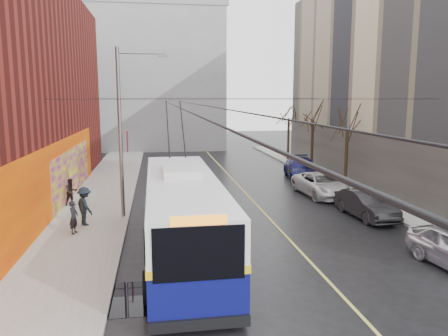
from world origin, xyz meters
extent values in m
plane|color=black|center=(0.00, 0.00, 0.00)|extent=(140.00, 140.00, 0.00)
cube|color=gray|center=(-8.00, 12.00, 0.07)|extent=(4.00, 60.00, 0.15)
cube|color=gray|center=(9.00, 12.00, 0.07)|extent=(2.00, 60.00, 0.15)
cube|color=#BFB74C|center=(1.50, 14.00, 0.00)|extent=(0.12, 50.00, 0.01)
cube|color=#D83E04|center=(-9.96, 10.00, 2.00)|extent=(0.08, 28.00, 4.00)
cube|color=#970590|center=(-9.92, 16.00, 1.60)|extent=(0.06, 12.00, 3.20)
cube|color=#4C4742|center=(9.97, 14.00, 2.00)|extent=(0.06, 36.00, 4.00)
cube|color=gray|center=(-6.00, 45.00, 9.00)|extent=(20.00, 12.00, 18.00)
cylinder|color=slate|center=(-6.30, 10.00, 4.50)|extent=(0.20, 0.20, 9.00)
cube|color=maroon|center=(-5.95, 10.00, 4.20)|extent=(0.04, 0.60, 1.10)
cylinder|color=slate|center=(-5.10, 10.00, 8.70)|extent=(2.40, 0.10, 0.10)
cube|color=slate|center=(-4.00, 10.00, 8.60)|extent=(0.50, 0.22, 0.12)
cylinder|color=black|center=(-3.80, 15.00, 6.20)|extent=(0.02, 60.00, 0.02)
cylinder|color=black|center=(-2.80, 15.00, 6.20)|extent=(0.02, 60.00, 0.02)
cylinder|color=black|center=(0.00, 6.00, 6.40)|extent=(18.00, 0.02, 0.02)
cylinder|color=black|center=(0.00, 22.00, 6.40)|extent=(18.00, 0.02, 0.02)
cylinder|color=black|center=(9.00, 16.00, 2.10)|extent=(0.24, 0.24, 4.20)
cylinder|color=black|center=(9.00, 23.00, 2.24)|extent=(0.24, 0.24, 4.48)
cylinder|color=black|center=(9.00, 30.00, 2.18)|extent=(0.24, 0.24, 4.37)
cube|color=black|center=(-5.61, 0.36, 0.00)|extent=(2.00, 2.61, 0.01)
ellipsoid|color=slate|center=(-3.29, 7.69, 7.32)|extent=(0.44, 0.20, 0.12)
ellipsoid|color=slate|center=(0.42, 11.05, 8.40)|extent=(0.44, 0.20, 0.12)
ellipsoid|color=slate|center=(-4.15, 11.54, 5.90)|extent=(0.44, 0.20, 0.12)
cube|color=#0B0D54|center=(-3.44, 4.21, 1.02)|extent=(2.91, 12.96, 1.62)
cube|color=silver|center=(-3.44, 4.21, 2.53)|extent=(2.91, 12.96, 1.40)
cube|color=gold|center=(-3.44, 4.21, 1.83)|extent=(2.95, 13.01, 0.24)
cube|color=black|center=(-3.39, -2.27, 2.37)|extent=(2.48, 0.06, 1.51)
cube|color=black|center=(-3.49, 10.70, 2.37)|extent=(2.48, 0.06, 1.29)
cube|color=black|center=(-4.86, 4.20, 2.43)|extent=(0.14, 11.86, 1.08)
cube|color=black|center=(-2.02, 4.23, 2.43)|extent=(0.14, 11.86, 1.08)
cube|color=silver|center=(-3.45, 5.29, 3.40)|extent=(1.54, 3.25, 0.32)
cube|color=black|center=(-3.39, -2.31, 0.38)|extent=(2.81, 0.15, 0.32)
cylinder|color=black|center=(-4.81, -0.11, 0.54)|extent=(0.33, 1.08, 1.08)
cylinder|color=black|center=(-2.00, -0.09, 0.54)|extent=(0.33, 1.08, 1.08)
cylinder|color=black|center=(-4.88, 8.52, 0.54)|extent=(0.33, 1.08, 1.08)
cylinder|color=black|center=(-2.07, 8.54, 0.54)|extent=(0.33, 1.08, 1.08)
cylinder|color=black|center=(-3.85, 9.06, 4.96)|extent=(0.09, 3.75, 2.65)
cylinder|color=black|center=(-3.10, 9.07, 4.96)|extent=(0.09, 3.75, 2.65)
imported|color=black|center=(6.72, 8.24, 0.74)|extent=(1.89, 4.60, 1.48)
imported|color=silver|center=(6.34, 13.71, 0.75)|extent=(2.88, 5.59, 1.51)
imported|color=#16154C|center=(7.00, 19.79, 0.83)|extent=(3.12, 6.01, 1.66)
imported|color=#A5A4A9|center=(-3.87, 19.35, 0.80)|extent=(2.37, 4.88, 1.61)
imported|color=black|center=(-8.36, 7.31, 0.93)|extent=(0.49, 0.64, 1.56)
imported|color=black|center=(-9.50, 13.04, 0.94)|extent=(0.98, 0.95, 1.59)
imported|color=black|center=(-8.06, 8.67, 1.12)|extent=(1.30, 1.43, 1.93)
camera|label=1|loc=(-4.43, -13.30, 6.48)|focal=35.00mm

